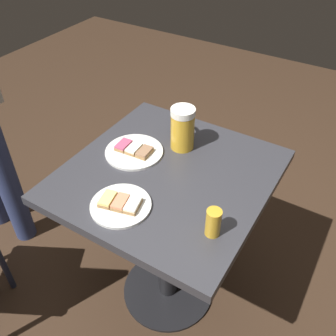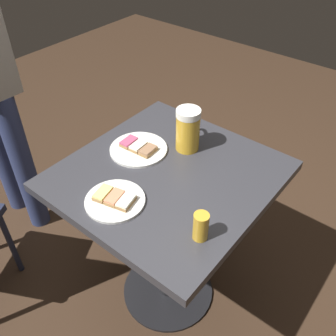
{
  "view_description": "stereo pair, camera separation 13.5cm",
  "coord_description": "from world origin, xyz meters",
  "px_view_note": "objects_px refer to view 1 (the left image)",
  "views": [
    {
      "loc": [
        0.88,
        0.54,
        1.67
      ],
      "look_at": [
        0.0,
        0.0,
        0.8
      ],
      "focal_mm": 39.83,
      "sensor_mm": 36.0,
      "label": 1
    },
    {
      "loc": [
        0.8,
        0.65,
        1.67
      ],
      "look_at": [
        0.0,
        0.0,
        0.8
      ],
      "focal_mm": 39.83,
      "sensor_mm": 36.0,
      "label": 2
    }
  ],
  "objects_px": {
    "beer_glass_small": "(213,223)",
    "plate_near": "(134,151)",
    "beer_mug": "(182,128)",
    "plate_far": "(121,204)"
  },
  "relations": [
    {
      "from": "plate_far",
      "to": "beer_glass_small",
      "type": "xyz_separation_m",
      "value": [
        -0.06,
        0.31,
        0.04
      ]
    },
    {
      "from": "beer_glass_small",
      "to": "plate_far",
      "type": "bearing_deg",
      "value": -79.73
    },
    {
      "from": "plate_near",
      "to": "beer_mug",
      "type": "bearing_deg",
      "value": 134.95
    },
    {
      "from": "plate_near",
      "to": "beer_glass_small",
      "type": "bearing_deg",
      "value": 65.06
    },
    {
      "from": "plate_near",
      "to": "beer_mug",
      "type": "height_order",
      "value": "beer_mug"
    },
    {
      "from": "plate_far",
      "to": "beer_glass_small",
      "type": "relative_size",
      "value": 2.11
    },
    {
      "from": "beer_mug",
      "to": "plate_far",
      "type": "bearing_deg",
      "value": -0.74
    },
    {
      "from": "beer_glass_small",
      "to": "beer_mug",
      "type": "bearing_deg",
      "value": -138.34
    },
    {
      "from": "plate_near",
      "to": "beer_mug",
      "type": "relative_size",
      "value": 1.3
    },
    {
      "from": "beer_glass_small",
      "to": "plate_near",
      "type": "bearing_deg",
      "value": -114.94
    }
  ]
}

